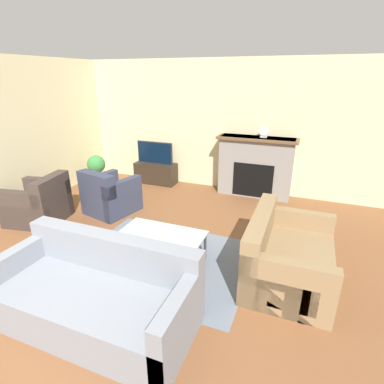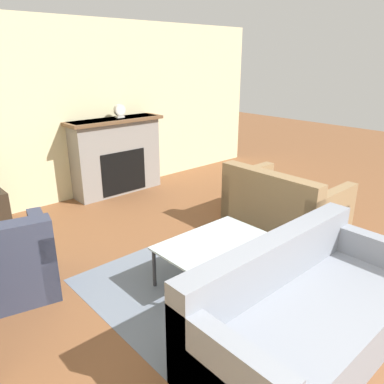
# 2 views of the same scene
# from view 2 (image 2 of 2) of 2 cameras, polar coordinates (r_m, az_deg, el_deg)

# --- Properties ---
(wall_back) EXTENTS (8.64, 0.06, 2.70)m
(wall_back) POSITION_cam_2_polar(r_m,az_deg,el_deg) (5.87, -22.54, 10.66)
(wall_back) COLOR beige
(wall_back) RESTS_ON ground_plane
(area_rug) EXTENTS (2.32, 1.81, 0.00)m
(area_rug) POSITION_cam_2_polar(r_m,az_deg,el_deg) (4.00, 2.30, -12.46)
(area_rug) COLOR slate
(area_rug) RESTS_ON ground_plane
(fireplace) EXTENTS (1.58, 0.45, 1.23)m
(fireplace) POSITION_cam_2_polar(r_m,az_deg,el_deg) (6.26, -11.42, 5.60)
(fireplace) COLOR gray
(fireplace) RESTS_ON ground_plane
(couch_sectional) EXTENTS (2.03, 0.94, 0.82)m
(couch_sectional) POSITION_cam_2_polar(r_m,az_deg,el_deg) (3.13, 16.73, -17.37)
(couch_sectional) COLOR gray
(couch_sectional) RESTS_ON ground_plane
(couch_loveseat) EXTENTS (0.97, 1.41, 0.82)m
(couch_loveseat) POSITION_cam_2_polar(r_m,az_deg,el_deg) (5.07, 13.69, -2.13)
(couch_loveseat) COLOR #8C704C
(couch_loveseat) RESTS_ON ground_plane
(armchair_accent) EXTENTS (0.92, 0.96, 0.82)m
(armchair_accent) POSITION_cam_2_polar(r_m,az_deg,el_deg) (3.97, -26.02, -9.95)
(armchair_accent) COLOR #33384C
(armchair_accent) RESTS_ON ground_plane
(coffee_table) EXTENTS (1.12, 0.61, 0.42)m
(coffee_table) POSITION_cam_2_polar(r_m,az_deg,el_deg) (3.77, 3.01, -7.86)
(coffee_table) COLOR #333338
(coffee_table) RESTS_ON ground_plane
(mantel_clock) EXTENTS (0.19, 0.07, 0.22)m
(mantel_clock) POSITION_cam_2_polar(r_m,az_deg,el_deg) (6.19, -10.96, 12.07)
(mantel_clock) COLOR beige
(mantel_clock) RESTS_ON fireplace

